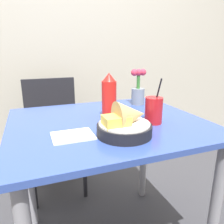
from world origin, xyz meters
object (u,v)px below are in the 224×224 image
(drink_cup, at_px, (154,111))
(food_basket, at_px, (126,123))
(ketchup_bottle, at_px, (109,97))
(chair_far_window, at_px, (53,124))
(flower_vase, at_px, (138,90))

(drink_cup, bearing_deg, food_basket, -152.86)
(ketchup_bottle, xyz_separation_m, drink_cup, (0.17, -0.14, -0.05))
(chair_far_window, distance_m, food_basket, 1.00)
(food_basket, relative_size, flower_vase, 1.01)
(food_basket, xyz_separation_m, drink_cup, (0.18, 0.09, 0.01))
(flower_vase, bearing_deg, food_basket, -122.38)
(drink_cup, distance_m, flower_vase, 0.36)
(chair_far_window, distance_m, flower_vase, 0.77)
(drink_cup, bearing_deg, flower_vase, 74.32)
(food_basket, bearing_deg, chair_far_window, 102.32)
(chair_far_window, xyz_separation_m, flower_vase, (0.48, -0.50, 0.32))
(chair_far_window, height_order, ketchup_bottle, ketchup_bottle)
(food_basket, distance_m, drink_cup, 0.20)
(chair_far_window, relative_size, flower_vase, 3.97)
(ketchup_bottle, relative_size, flower_vase, 1.04)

